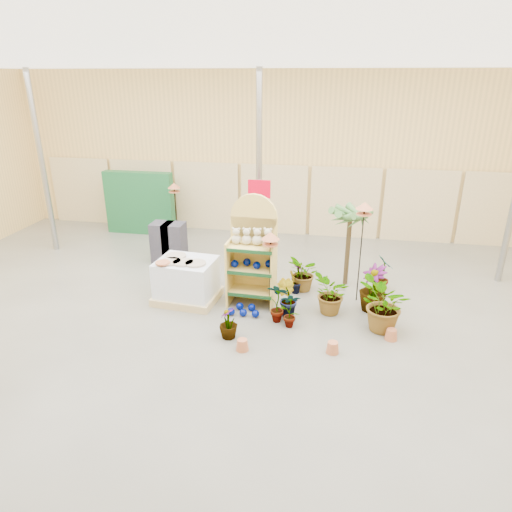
{
  "coord_description": "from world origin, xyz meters",
  "views": [
    {
      "loc": [
        1.83,
        -6.73,
        4.33
      ],
      "look_at": [
        0.3,
        1.5,
        1.0
      ],
      "focal_mm": 32.0,
      "sensor_mm": 36.0,
      "label": 1
    }
  ],
  "objects_px": {
    "bird_table_front": "(270,238)",
    "potted_plant_2": "(331,294)",
    "pallet_stack": "(187,280)",
    "display_shelf": "(253,255)"
  },
  "relations": [
    {
      "from": "display_shelf",
      "to": "pallet_stack",
      "type": "xyz_separation_m",
      "value": [
        -1.34,
        -0.21,
        -0.58
      ]
    },
    {
      "from": "pallet_stack",
      "to": "bird_table_front",
      "type": "relative_size",
      "value": 0.81
    },
    {
      "from": "potted_plant_2",
      "to": "bird_table_front",
      "type": "bearing_deg",
      "value": -175.66
    },
    {
      "from": "display_shelf",
      "to": "pallet_stack",
      "type": "height_order",
      "value": "display_shelf"
    },
    {
      "from": "display_shelf",
      "to": "potted_plant_2",
      "type": "height_order",
      "value": "display_shelf"
    },
    {
      "from": "bird_table_front",
      "to": "potted_plant_2",
      "type": "bearing_deg",
      "value": 4.34
    },
    {
      "from": "pallet_stack",
      "to": "potted_plant_2",
      "type": "xyz_separation_m",
      "value": [
        2.92,
        -0.07,
        -0.02
      ]
    },
    {
      "from": "pallet_stack",
      "to": "bird_table_front",
      "type": "bearing_deg",
      "value": -0.02
    },
    {
      "from": "bird_table_front",
      "to": "potted_plant_2",
      "type": "xyz_separation_m",
      "value": [
        1.18,
        0.09,
        -1.09
      ]
    },
    {
      "from": "display_shelf",
      "to": "pallet_stack",
      "type": "distance_m",
      "value": 1.47
    }
  ]
}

